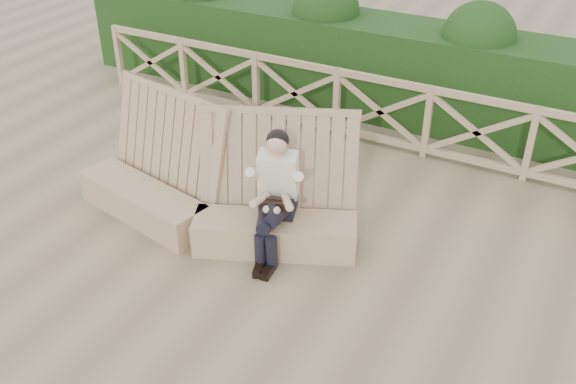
% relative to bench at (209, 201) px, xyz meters
% --- Properties ---
extents(ground, '(60.00, 60.00, 0.00)m').
position_rel_bench_xyz_m(ground, '(1.00, -0.48, -0.39)').
color(ground, brown).
rests_on(ground, ground).
extents(bench, '(3.70, 1.44, 1.55)m').
position_rel_bench_xyz_m(bench, '(0.00, 0.00, 0.00)').
color(bench, '#9C7C59').
rests_on(bench, ground).
extents(woman, '(0.58, 0.99, 1.48)m').
position_rel_bench_xyz_m(woman, '(0.90, 0.05, 0.38)').
color(woman, black).
rests_on(woman, ground).
extents(guardrail, '(10.10, 0.09, 1.10)m').
position_rel_bench_xyz_m(guardrail, '(1.00, 3.02, 0.17)').
color(guardrail, '#9B805A').
rests_on(guardrail, ground).
extents(hedge, '(12.00, 1.20, 1.50)m').
position_rel_bench_xyz_m(hedge, '(1.00, 4.22, 0.36)').
color(hedge, black).
rests_on(hedge, ground).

